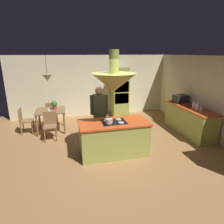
{
  "coord_description": "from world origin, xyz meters",
  "views": [
    {
      "loc": [
        -1.21,
        -4.84,
        2.64
      ],
      "look_at": [
        0.1,
        0.4,
        1.0
      ],
      "focal_mm": 31.43,
      "sensor_mm": 36.0,
      "label": 1
    }
  ],
  "objects_px": {
    "cup_on_table": "(49,111)",
    "canister_flour": "(202,109)",
    "microwave_on_counter": "(180,99)",
    "chair_facing_island": "(50,124)",
    "canister_sugar": "(198,106)",
    "person_at_island": "(99,112)",
    "cooking_pot_on_cooktop": "(109,121)",
    "oven_tower": "(120,92)",
    "chair_at_corner": "(24,119)",
    "kitchen_island": "(114,138)",
    "dining_table": "(51,113)",
    "chair_by_back_wall": "(52,112)",
    "potted_plant_on_table": "(54,105)",
    "canister_tea": "(194,105)"
  },
  "relations": [
    {
      "from": "cup_on_table",
      "to": "canister_flour",
      "type": "height_order",
      "value": "canister_flour"
    },
    {
      "from": "microwave_on_counter",
      "to": "chair_facing_island",
      "type": "bearing_deg",
      "value": -179.92
    },
    {
      "from": "microwave_on_counter",
      "to": "canister_sugar",
      "type": "bearing_deg",
      "value": -90.0
    },
    {
      "from": "person_at_island",
      "to": "cooking_pot_on_cooktop",
      "type": "relative_size",
      "value": 9.61
    },
    {
      "from": "oven_tower",
      "to": "chair_at_corner",
      "type": "relative_size",
      "value": 2.38
    },
    {
      "from": "oven_tower",
      "to": "cooking_pot_on_cooktop",
      "type": "distance_m",
      "value": 3.6
    },
    {
      "from": "cup_on_table",
      "to": "cooking_pot_on_cooktop",
      "type": "relative_size",
      "value": 0.5
    },
    {
      "from": "kitchen_island",
      "to": "dining_table",
      "type": "bearing_deg",
      "value": 128.99
    },
    {
      "from": "oven_tower",
      "to": "canister_flour",
      "type": "xyz_separation_m",
      "value": [
        1.74,
        -2.97,
        -0.04
      ]
    },
    {
      "from": "oven_tower",
      "to": "dining_table",
      "type": "distance_m",
      "value": 3.05
    },
    {
      "from": "dining_table",
      "to": "chair_by_back_wall",
      "type": "distance_m",
      "value": 0.69
    },
    {
      "from": "potted_plant_on_table",
      "to": "cooking_pot_on_cooktop",
      "type": "xyz_separation_m",
      "value": [
        1.4,
        -2.3,
        0.07
      ]
    },
    {
      "from": "canister_tea",
      "to": "cooking_pot_on_cooktop",
      "type": "bearing_deg",
      "value": -165.73
    },
    {
      "from": "dining_table",
      "to": "potted_plant_on_table",
      "type": "xyz_separation_m",
      "value": [
        0.14,
        0.07,
        0.27
      ]
    },
    {
      "from": "person_at_island",
      "to": "potted_plant_on_table",
      "type": "distance_m",
      "value": 1.96
    },
    {
      "from": "person_at_island",
      "to": "chair_by_back_wall",
      "type": "height_order",
      "value": "person_at_island"
    },
    {
      "from": "kitchen_island",
      "to": "person_at_island",
      "type": "bearing_deg",
      "value": 109.09
    },
    {
      "from": "cooking_pot_on_cooktop",
      "to": "chair_by_back_wall",
      "type": "bearing_deg",
      "value": 117.94
    },
    {
      "from": "potted_plant_on_table",
      "to": "oven_tower",
      "type": "bearing_deg",
      "value": 22.02
    },
    {
      "from": "canister_tea",
      "to": "dining_table",
      "type": "bearing_deg",
      "value": 162.09
    },
    {
      "from": "dining_table",
      "to": "chair_facing_island",
      "type": "xyz_separation_m",
      "value": [
        0.0,
        -0.67,
        -0.15
      ]
    },
    {
      "from": "canister_flour",
      "to": "cooking_pot_on_cooktop",
      "type": "height_order",
      "value": "canister_flour"
    },
    {
      "from": "person_at_island",
      "to": "chair_by_back_wall",
      "type": "bearing_deg",
      "value": 125.22
    },
    {
      "from": "cup_on_table",
      "to": "canister_tea",
      "type": "distance_m",
      "value": 4.75
    },
    {
      "from": "chair_at_corner",
      "to": "potted_plant_on_table",
      "type": "xyz_separation_m",
      "value": [
        1.01,
        0.07,
        0.42
      ]
    },
    {
      "from": "canister_tea",
      "to": "chair_facing_island",
      "type": "bearing_deg",
      "value": 170.09
    },
    {
      "from": "person_at_island",
      "to": "potted_plant_on_table",
      "type": "bearing_deg",
      "value": 132.05
    },
    {
      "from": "canister_tea",
      "to": "canister_sugar",
      "type": "bearing_deg",
      "value": -90.0
    },
    {
      "from": "cup_on_table",
      "to": "canister_sugar",
      "type": "distance_m",
      "value": 4.8
    },
    {
      "from": "oven_tower",
      "to": "cup_on_table",
      "type": "bearing_deg",
      "value": -154.28
    },
    {
      "from": "kitchen_island",
      "to": "cup_on_table",
      "type": "xyz_separation_m",
      "value": [
        -1.74,
        1.87,
        0.34
      ]
    },
    {
      "from": "kitchen_island",
      "to": "dining_table",
      "type": "distance_m",
      "value": 2.71
    },
    {
      "from": "chair_at_corner",
      "to": "canister_flour",
      "type": "xyz_separation_m",
      "value": [
        5.41,
        -1.83,
        0.49
      ]
    },
    {
      "from": "chair_at_corner",
      "to": "oven_tower",
      "type": "bearing_deg",
      "value": -72.71
    },
    {
      "from": "chair_at_corner",
      "to": "microwave_on_counter",
      "type": "relative_size",
      "value": 1.89
    },
    {
      "from": "chair_by_back_wall",
      "to": "cup_on_table",
      "type": "xyz_separation_m",
      "value": [
        -0.04,
        -0.9,
        0.3
      ]
    },
    {
      "from": "dining_table",
      "to": "person_at_island",
      "type": "height_order",
      "value": "person_at_island"
    },
    {
      "from": "oven_tower",
      "to": "canister_sugar",
      "type": "distance_m",
      "value": 3.29
    },
    {
      "from": "canister_flour",
      "to": "canister_sugar",
      "type": "xyz_separation_m",
      "value": [
        0.0,
        0.18,
        0.03
      ]
    },
    {
      "from": "chair_by_back_wall",
      "to": "microwave_on_counter",
      "type": "distance_m",
      "value": 4.77
    },
    {
      "from": "person_at_island",
      "to": "chair_by_back_wall",
      "type": "relative_size",
      "value": 1.99
    },
    {
      "from": "person_at_island",
      "to": "chair_facing_island",
      "type": "distance_m",
      "value": 1.69
    },
    {
      "from": "dining_table",
      "to": "microwave_on_counter",
      "type": "distance_m",
      "value": 4.61
    },
    {
      "from": "oven_tower",
      "to": "chair_by_back_wall",
      "type": "height_order",
      "value": "oven_tower"
    },
    {
      "from": "chair_by_back_wall",
      "to": "chair_at_corner",
      "type": "height_order",
      "value": "same"
    },
    {
      "from": "oven_tower",
      "to": "chair_by_back_wall",
      "type": "xyz_separation_m",
      "value": [
        -2.8,
        -0.47,
        -0.53
      ]
    },
    {
      "from": "dining_table",
      "to": "person_at_island",
      "type": "distance_m",
      "value": 2.03
    },
    {
      "from": "canister_flour",
      "to": "microwave_on_counter",
      "type": "xyz_separation_m",
      "value": [
        0.0,
        1.16,
        0.06
      ]
    },
    {
      "from": "chair_by_back_wall",
      "to": "cup_on_table",
      "type": "height_order",
      "value": "chair_by_back_wall"
    },
    {
      "from": "chair_at_corner",
      "to": "potted_plant_on_table",
      "type": "bearing_deg",
      "value": -86.14
    }
  ]
}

